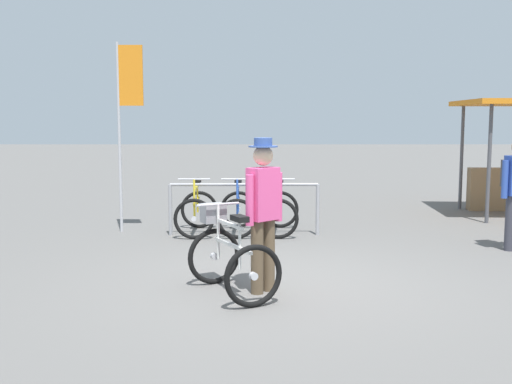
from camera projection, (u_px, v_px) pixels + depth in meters
name	position (u px, v px, depth m)	size (l,w,h in m)	color
ground_plane	(279.00, 284.00, 7.21)	(80.00, 80.00, 0.00)	#605E5B
bike_rack_rail	(243.00, 197.00, 10.15)	(2.51, 0.09, 0.88)	#99999E
racked_bike_yellow	(195.00, 212.00, 10.35)	(0.67, 1.12, 0.98)	black
racked_bike_blue	(237.00, 212.00, 10.36)	(0.66, 1.10, 0.97)	black
racked_bike_black	(278.00, 212.00, 10.37)	(0.73, 1.12, 0.97)	black
featured_bicycle	(228.00, 254.00, 6.78)	(1.08, 1.26, 0.97)	black
person_with_featured_bike	(262.00, 208.00, 6.75)	(0.41, 0.40, 1.72)	brown
banner_flag	(125.00, 101.00, 10.26)	(0.45, 0.05, 3.20)	#B2B2B7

